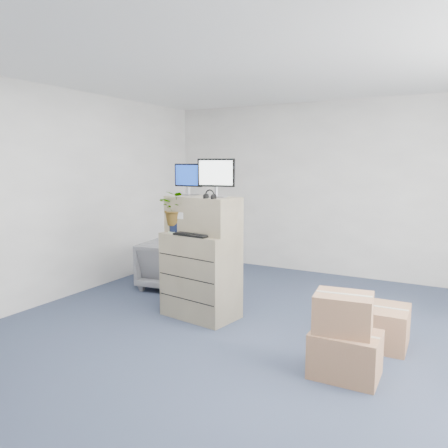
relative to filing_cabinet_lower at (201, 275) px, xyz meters
The scene contains 16 objects.
ground 1.34m from the filing_cabinet_lower, 38.40° to the right, with size 7.00×7.00×0.00m, color #242D41.
wall_back 3.04m from the filing_cabinet_lower, 70.46° to the left, with size 6.00×0.02×2.80m, color #B4B1AB.
filing_cabinet_lower is the anchor object (origin of this frame).
filing_cabinet_upper 0.72m from the filing_cabinet_lower, 81.20° to the left, with size 0.86×0.43×0.43m, color #82755A.
monitor_left 1.18m from the filing_cabinet_lower, 153.39° to the left, with size 0.39×0.15×0.38m.
monitor_right 1.20m from the filing_cabinet_lower, ahead, with size 0.44×0.20×0.44m.
headphones 1.01m from the filing_cabinet_lower, 36.90° to the right, with size 0.13×0.13×0.01m, color black.
keyboard 0.54m from the filing_cabinet_lower, 87.64° to the right, with size 0.45×0.19×0.02m, color black.
mouse 0.62m from the filing_cabinet_lower, 24.94° to the right, with size 0.09×0.05×0.03m, color silver.
water_bottle 0.64m from the filing_cabinet_lower, 61.25° to the left, with size 0.08×0.08×0.26m, color gray.
phone_dock 0.55m from the filing_cabinet_lower, 157.92° to the left, with size 0.06×0.05×0.12m.
external_drive 0.62m from the filing_cabinet_lower, 12.16° to the left, with size 0.21×0.16×0.06m, color black.
tissue_box 0.68m from the filing_cabinet_lower, ahead, with size 0.22×0.11×0.08m, color #3887C0.
potted_plant 0.79m from the filing_cabinet_lower, 167.06° to the right, with size 0.37×0.41×0.40m.
office_chair 1.32m from the filing_cabinet_lower, 142.64° to the left, with size 0.74×0.69×0.76m, color slate.
cardboard_boxes 2.31m from the filing_cabinet_lower, ahead, with size 2.03×1.33×0.72m.
Camera 1 is at (1.70, -3.51, 1.83)m, focal length 35.00 mm.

